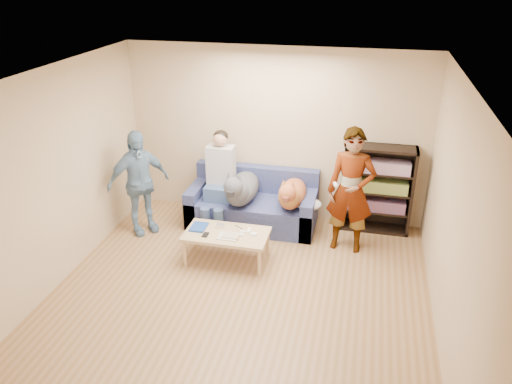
% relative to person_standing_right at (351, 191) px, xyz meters
% --- Properties ---
extents(ground, '(5.00, 5.00, 0.00)m').
position_rel_person_standing_right_xyz_m(ground, '(-1.19, -1.68, -0.87)').
color(ground, olive).
rests_on(ground, ground).
extents(ceiling, '(5.00, 5.00, 0.00)m').
position_rel_person_standing_right_xyz_m(ceiling, '(-1.19, -1.68, 1.73)').
color(ceiling, white).
rests_on(ceiling, ground).
extents(wall_back, '(4.50, 0.00, 4.50)m').
position_rel_person_standing_right_xyz_m(wall_back, '(-1.19, 0.82, 0.43)').
color(wall_back, tan).
rests_on(wall_back, ground).
extents(wall_left, '(0.00, 5.00, 5.00)m').
position_rel_person_standing_right_xyz_m(wall_left, '(-3.44, -1.68, 0.43)').
color(wall_left, tan).
rests_on(wall_left, ground).
extents(wall_right, '(0.00, 5.00, 5.00)m').
position_rel_person_standing_right_xyz_m(wall_right, '(1.06, -1.68, 0.43)').
color(wall_right, tan).
rests_on(wall_right, ground).
extents(blanket, '(0.39, 0.33, 0.13)m').
position_rel_person_standing_right_xyz_m(blanket, '(-0.59, 0.24, -0.37)').
color(blanket, '#B8B8BD').
rests_on(blanket, sofa).
extents(person_standing_right, '(0.66, 0.46, 1.74)m').
position_rel_person_standing_right_xyz_m(person_standing_right, '(0.00, 0.00, 0.00)').
color(person_standing_right, gray).
rests_on(person_standing_right, ground).
extents(person_standing_left, '(0.91, 0.92, 1.56)m').
position_rel_person_standing_right_xyz_m(person_standing_left, '(-2.98, -0.19, -0.09)').
color(person_standing_left, '#7BA3C6').
rests_on(person_standing_left, ground).
extents(held_controller, '(0.07, 0.12, 0.03)m').
position_rel_person_standing_right_xyz_m(held_controller, '(-0.20, -0.20, 0.16)').
color(held_controller, white).
rests_on(held_controller, person_standing_right).
extents(notebook_blue, '(0.20, 0.26, 0.03)m').
position_rel_person_standing_right_xyz_m(notebook_blue, '(-1.94, -0.65, -0.44)').
color(notebook_blue, '#1B4199').
rests_on(notebook_blue, coffee_table).
extents(papers, '(0.26, 0.20, 0.02)m').
position_rel_person_standing_right_xyz_m(papers, '(-1.49, -0.80, -0.44)').
color(papers, beige).
rests_on(papers, coffee_table).
extents(magazine, '(0.22, 0.17, 0.01)m').
position_rel_person_standing_right_xyz_m(magazine, '(-1.46, -0.78, -0.43)').
color(magazine, '#B4AC90').
rests_on(magazine, coffee_table).
extents(camera_silver, '(0.11, 0.06, 0.05)m').
position_rel_person_standing_right_xyz_m(camera_silver, '(-1.66, -0.58, -0.42)').
color(camera_silver, silver).
rests_on(camera_silver, coffee_table).
extents(controller_a, '(0.04, 0.13, 0.03)m').
position_rel_person_standing_right_xyz_m(controller_a, '(-1.26, -0.60, -0.43)').
color(controller_a, white).
rests_on(controller_a, coffee_table).
extents(controller_b, '(0.09, 0.06, 0.03)m').
position_rel_person_standing_right_xyz_m(controller_b, '(-1.18, -0.68, -0.43)').
color(controller_b, white).
rests_on(controller_b, coffee_table).
extents(headphone_cup_a, '(0.07, 0.07, 0.02)m').
position_rel_person_standing_right_xyz_m(headphone_cup_a, '(-1.34, -0.72, -0.44)').
color(headphone_cup_a, silver).
rests_on(headphone_cup_a, coffee_table).
extents(headphone_cup_b, '(0.07, 0.07, 0.02)m').
position_rel_person_standing_right_xyz_m(headphone_cup_b, '(-1.34, -0.64, -0.44)').
color(headphone_cup_b, silver).
rests_on(headphone_cup_b, coffee_table).
extents(pen_orange, '(0.13, 0.06, 0.01)m').
position_rel_person_standing_right_xyz_m(pen_orange, '(-1.56, -0.86, -0.45)').
color(pen_orange, gold).
rests_on(pen_orange, coffee_table).
extents(pen_black, '(0.13, 0.08, 0.01)m').
position_rel_person_standing_right_xyz_m(pen_black, '(-1.42, -0.52, -0.45)').
color(pen_black, black).
rests_on(pen_black, coffee_table).
extents(wallet, '(0.07, 0.12, 0.02)m').
position_rel_person_standing_right_xyz_m(wallet, '(-1.79, -0.82, -0.44)').
color(wallet, black).
rests_on(wallet, coffee_table).
extents(sofa, '(1.90, 0.85, 0.82)m').
position_rel_person_standing_right_xyz_m(sofa, '(-1.44, 0.42, -0.59)').
color(sofa, '#515B93').
rests_on(sofa, ground).
extents(person_seated, '(0.40, 0.73, 1.47)m').
position_rel_person_standing_right_xyz_m(person_seated, '(-1.92, 0.29, -0.10)').
color(person_seated, '#3E5689').
rests_on(person_seated, sofa).
extents(dog_gray, '(0.45, 1.27, 0.65)m').
position_rel_person_standing_right_xyz_m(dog_gray, '(-1.57, 0.20, -0.21)').
color(dog_gray, '#494C53').
rests_on(dog_gray, sofa).
extents(dog_tan, '(0.39, 1.16, 0.57)m').
position_rel_person_standing_right_xyz_m(dog_tan, '(-0.83, 0.24, -0.24)').
color(dog_tan, '#C15E3A').
rests_on(dog_tan, sofa).
extents(coffee_table, '(1.10, 0.60, 0.42)m').
position_rel_person_standing_right_xyz_m(coffee_table, '(-1.54, -0.70, -0.50)').
color(coffee_table, '#D7B784').
rests_on(coffee_table, ground).
extents(bookshelf, '(1.00, 0.34, 1.30)m').
position_rel_person_standing_right_xyz_m(bookshelf, '(0.36, 0.65, -0.19)').
color(bookshelf, black).
rests_on(bookshelf, ground).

